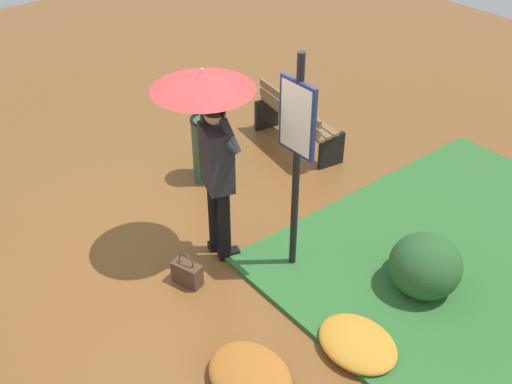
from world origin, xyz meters
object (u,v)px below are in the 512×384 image
at_px(info_sign_post, 297,143).
at_px(handbag, 187,273).
at_px(person_with_umbrella, 209,120).
at_px(trash_bin, 209,148).
at_px(park_bench, 296,120).

relative_size(info_sign_post, handbag, 6.22).
distance_m(person_with_umbrella, trash_bin, 1.80).
relative_size(person_with_umbrella, trash_bin, 2.45).
relative_size(person_with_umbrella, info_sign_post, 0.89).
height_order(handbag, park_bench, park_bench).
xyz_separation_m(person_with_umbrella, trash_bin, (1.18, -0.77, -1.13)).
relative_size(handbag, trash_bin, 0.44).
distance_m(person_with_umbrella, park_bench, 2.62).
bearing_deg(trash_bin, handbag, 138.04).
height_order(person_with_umbrella, info_sign_post, info_sign_post).
bearing_deg(info_sign_post, park_bench, -42.48).
bearing_deg(trash_bin, park_bench, -94.09).
relative_size(info_sign_post, trash_bin, 2.76).
xyz_separation_m(handbag, park_bench, (1.32, -2.59, 0.28)).
bearing_deg(info_sign_post, person_with_umbrella, 34.36).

